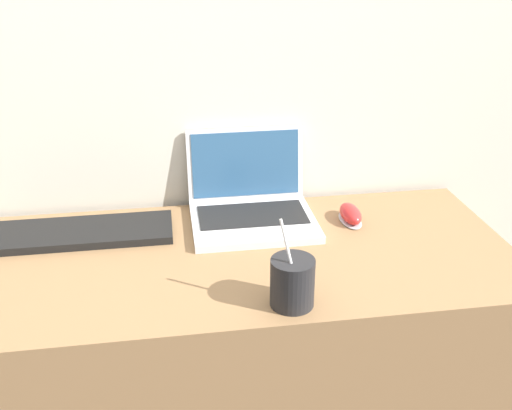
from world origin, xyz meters
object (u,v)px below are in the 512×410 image
laptop (251,203)px  external_keyboard (84,232)px  drink_cup (292,281)px  computer_mouse (350,215)px

laptop → external_keyboard: laptop is taller
laptop → external_keyboard: 0.44m
laptop → drink_cup: size_ratio=1.65×
drink_cup → computer_mouse: size_ratio=1.72×
laptop → computer_mouse: 0.27m
drink_cup → computer_mouse: (0.24, 0.36, -0.04)m
computer_mouse → laptop: bearing=166.9°
computer_mouse → external_keyboard: size_ratio=0.25×
drink_cup → computer_mouse: bearing=56.7°
laptop → computer_mouse: size_ratio=2.83×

